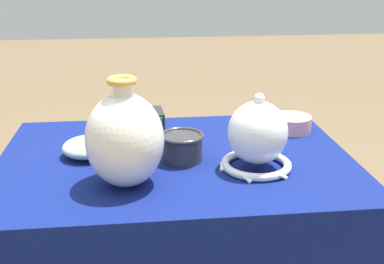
{
  "coord_description": "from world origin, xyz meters",
  "views": [
    {
      "loc": [
        -0.1,
        -1.27,
        1.29
      ],
      "look_at": [
        0.04,
        -0.09,
        0.85
      ],
      "focal_mm": 45.0,
      "sensor_mm": 36.0,
      "label": 1
    }
  ],
  "objects_px": {
    "vase_dome_bell": "(257,137)",
    "cup_wide_charcoal": "(182,146)",
    "vase_tall_bulbous": "(125,139)",
    "pot_squat_rose": "(291,123)",
    "bowl_shallow_celadon": "(88,147)",
    "mosaic_tile_box": "(141,122)"
  },
  "relations": [
    {
      "from": "vase_dome_bell",
      "to": "cup_wide_charcoal",
      "type": "relative_size",
      "value": 1.7
    },
    {
      "from": "vase_tall_bulbous",
      "to": "pot_squat_rose",
      "type": "xyz_separation_m",
      "value": [
        0.53,
        0.34,
        -0.1
      ]
    },
    {
      "from": "vase_dome_bell",
      "to": "bowl_shallow_celadon",
      "type": "distance_m",
      "value": 0.48
    },
    {
      "from": "vase_dome_bell",
      "to": "pot_squat_rose",
      "type": "relative_size",
      "value": 1.65
    },
    {
      "from": "vase_dome_bell",
      "to": "mosaic_tile_box",
      "type": "bearing_deg",
      "value": 134.35
    },
    {
      "from": "vase_tall_bulbous",
      "to": "bowl_shallow_celadon",
      "type": "xyz_separation_m",
      "value": [
        -0.11,
        0.2,
        -0.09
      ]
    },
    {
      "from": "vase_dome_bell",
      "to": "cup_wide_charcoal",
      "type": "xyz_separation_m",
      "value": [
        -0.19,
        0.08,
        -0.05
      ]
    },
    {
      "from": "mosaic_tile_box",
      "to": "pot_squat_rose",
      "type": "distance_m",
      "value": 0.49
    },
    {
      "from": "vase_dome_bell",
      "to": "vase_tall_bulbous",
      "type": "bearing_deg",
      "value": -170.25
    },
    {
      "from": "vase_tall_bulbous",
      "to": "vase_dome_bell",
      "type": "bearing_deg",
      "value": 9.75
    },
    {
      "from": "vase_tall_bulbous",
      "to": "mosaic_tile_box",
      "type": "distance_m",
      "value": 0.38
    },
    {
      "from": "pot_squat_rose",
      "to": "mosaic_tile_box",
      "type": "bearing_deg",
      "value": 176.16
    },
    {
      "from": "mosaic_tile_box",
      "to": "bowl_shallow_celadon",
      "type": "bearing_deg",
      "value": -135.36
    },
    {
      "from": "vase_tall_bulbous",
      "to": "bowl_shallow_celadon",
      "type": "height_order",
      "value": "vase_tall_bulbous"
    },
    {
      "from": "vase_dome_bell",
      "to": "mosaic_tile_box",
      "type": "distance_m",
      "value": 0.44
    },
    {
      "from": "vase_tall_bulbous",
      "to": "pot_squat_rose",
      "type": "relative_size",
      "value": 2.14
    },
    {
      "from": "mosaic_tile_box",
      "to": "cup_wide_charcoal",
      "type": "distance_m",
      "value": 0.26
    },
    {
      "from": "pot_squat_rose",
      "to": "cup_wide_charcoal",
      "type": "relative_size",
      "value": 1.03
    },
    {
      "from": "vase_dome_bell",
      "to": "pot_squat_rose",
      "type": "height_order",
      "value": "vase_dome_bell"
    },
    {
      "from": "pot_squat_rose",
      "to": "bowl_shallow_celadon",
      "type": "bearing_deg",
      "value": -167.64
    },
    {
      "from": "vase_tall_bulbous",
      "to": "cup_wide_charcoal",
      "type": "distance_m",
      "value": 0.22
    },
    {
      "from": "vase_tall_bulbous",
      "to": "pot_squat_rose",
      "type": "height_order",
      "value": "vase_tall_bulbous"
    }
  ]
}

